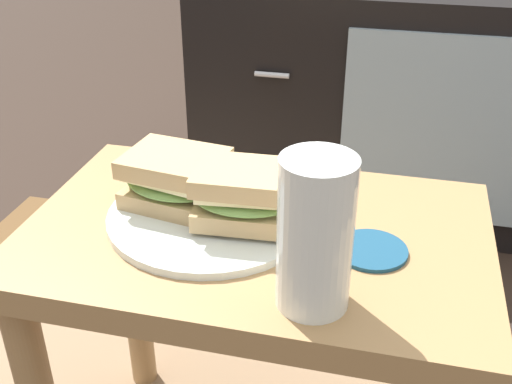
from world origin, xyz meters
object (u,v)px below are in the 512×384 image
plate (211,215)px  sandwich_front (176,179)px  coaster (371,250)px  tv_cabinet (390,98)px  beer_glass (315,236)px  sandwich_back (245,195)px

plate → sandwich_front: size_ratio=1.77×
coaster → tv_cabinet: bearing=90.6°
beer_glass → coaster: size_ratio=1.95×
sandwich_back → beer_glass: (0.10, -0.11, 0.03)m
sandwich_front → coaster: size_ratio=1.74×
tv_cabinet → sandwich_front: bearing=-104.3°
beer_glass → sandwich_front: bearing=143.9°
plate → sandwich_front: bearing=164.1°
tv_cabinet → sandwich_front: (-0.24, -0.93, 0.21)m
tv_cabinet → coaster: 0.98m
beer_glass → tv_cabinet: bearing=87.8°
plate → coaster: (0.20, -0.03, -0.00)m
tv_cabinet → plate: size_ratio=3.78×
coaster → sandwich_front: bearing=170.8°
sandwich_front → sandwich_back: (0.10, -0.03, 0.01)m
sandwich_front → plate: bearing=-15.9°
sandwich_front → sandwich_back: sandwich_back is taller
tv_cabinet → sandwich_front: 0.98m
sandwich_back → plate: bearing=164.1°
plate → beer_glass: bearing=-41.2°
plate → sandwich_back: 0.07m
plate → sandwich_back: (0.05, -0.01, 0.04)m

